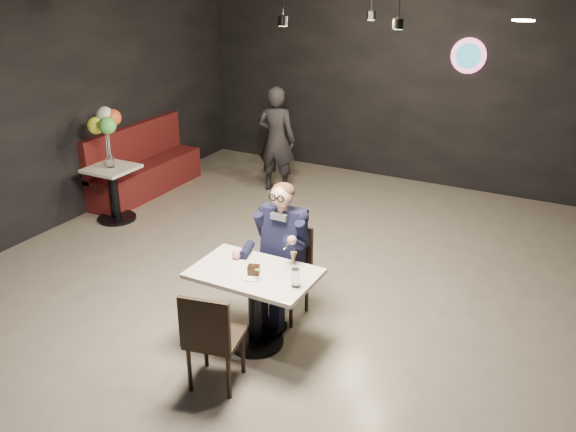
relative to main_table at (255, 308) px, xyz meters
The scene contains 16 objects.
floor 0.67m from the main_table, 110.45° to the left, with size 9.00×9.00×0.00m, color gray.
wall_sign 5.28m from the main_table, 83.05° to the left, with size 0.50×0.06×0.50m, color pink, non-canonical shape.
main_table is the anchor object (origin of this frame).
chair_far 0.56m from the main_table, 90.00° to the left, with size 0.42×0.46×0.92m, color black.
chair_near 0.63m from the main_table, 90.00° to the right, with size 0.42×0.46×0.92m, color black.
seated_man 0.65m from the main_table, 90.00° to the left, with size 0.60×0.80×1.44m, color black.
dessert_plate 0.39m from the main_table, 69.15° to the right, with size 0.19×0.19×0.01m, color white.
cake_slice 0.43m from the main_table, 60.31° to the right, with size 0.10×0.08×0.07m, color black.
mint_leaf 0.49m from the main_table, 46.50° to the right, with size 0.06×0.04×0.01m, color green.
sundae_glass 0.64m from the main_table, ahead, with size 0.07×0.07×0.16m, color silver.
wafer_cone 0.73m from the main_table, ahead, with size 0.06×0.06×0.11m, color tan.
booth_bench 4.31m from the main_table, 143.01° to the left, with size 0.51×2.04×1.02m, color #4C1110.
side_table 3.52m from the main_table, 153.12° to the left, with size 0.59×0.59×0.74m, color silver.
balloon_vase 3.55m from the main_table, 153.12° to the left, with size 0.10×0.10×0.15m, color silver.
balloon_bunch 3.63m from the main_table, 153.12° to the left, with size 0.40×0.40×0.67m, color #FAFF35.
passerby 4.04m from the main_table, 116.10° to the left, with size 0.58×0.38×1.59m, color black.
Camera 1 is at (2.68, -4.56, 3.31)m, focal length 38.00 mm.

